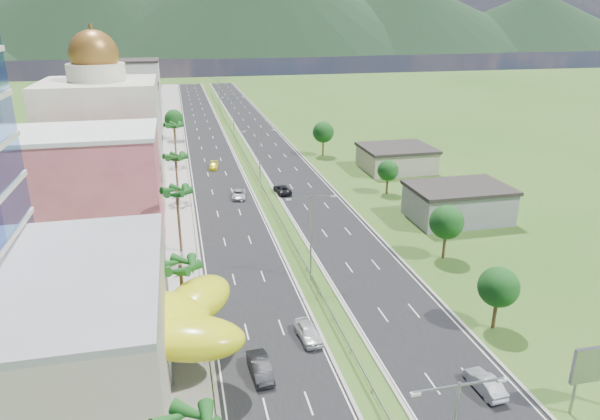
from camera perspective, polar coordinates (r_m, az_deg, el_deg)
ground at (r=58.64m, az=3.56°, el=-11.74°), size 500.00×500.00×0.00m
road_left at (r=141.29m, az=-9.84°, el=7.10°), size 11.00×260.00×0.04m
road_right at (r=142.84m, az=-3.79°, el=7.49°), size 11.00×260.00×0.04m
sidewalk_left at (r=141.12m, az=-13.72°, el=6.83°), size 7.00×260.00×0.12m
median_guardrail at (r=124.31m, az=-5.85°, el=5.82°), size 0.10×216.06×0.76m
streetlight_median_b at (r=64.21m, az=1.17°, el=-2.02°), size 6.04×0.25×11.00m
streetlight_median_c at (r=101.69m, az=-4.35°, el=6.24°), size 6.04×0.25×11.00m
streetlight_median_d at (r=145.46m, az=-7.14°, el=10.31°), size 6.04×0.25×11.00m
streetlight_median_e at (r=189.81m, az=-8.66°, el=12.48°), size 6.04×0.25×11.00m
lime_canopy at (r=51.03m, az=-17.48°, el=-11.43°), size 18.00×15.00×7.40m
pink_shophouse at (r=84.11m, az=-21.58°, el=2.47°), size 20.00×15.00×15.00m
domed_building at (r=105.38m, az=-20.23°, el=8.13°), size 20.00×20.00×28.70m
midrise_grey at (r=130.31m, az=-18.44°, el=8.89°), size 16.00×15.00×16.00m
midrise_beige at (r=152.17m, az=-17.73°, el=9.86°), size 16.00×15.00×13.00m
midrise_white at (r=174.52m, az=-17.32°, el=11.92°), size 16.00×15.00×18.00m
billboard at (r=50.79m, az=29.40°, el=-14.20°), size 5.20×0.35×6.20m
shed_near at (r=88.92m, az=16.48°, el=0.57°), size 15.00×10.00×5.00m
shed_far at (r=115.59m, az=10.23°, el=5.33°), size 14.00×12.00×4.40m
palm_tree_b at (r=55.09m, az=-12.64°, el=-6.06°), size 3.60×3.60×8.10m
palm_tree_c at (r=73.19m, az=-13.02°, el=1.71°), size 3.60×3.60×9.60m
palm_tree_d at (r=95.58m, az=-13.15°, el=5.37°), size 3.60×3.60×8.60m
palm_tree_e at (r=119.84m, az=-13.31°, el=8.63°), size 3.60×3.60×9.40m
leafy_tree_lfar at (r=144.92m, az=-13.30°, el=9.43°), size 4.90×4.90×8.05m
leafy_tree_ra at (r=58.66m, az=20.42°, el=-7.72°), size 4.20×4.20×6.90m
leafy_tree_rb at (r=73.17m, az=15.36°, el=-1.26°), size 4.55×4.55×7.47m
leafy_tree_rc at (r=98.66m, az=9.36°, el=4.17°), size 3.85×3.85×6.33m
leafy_tree_rd at (r=124.73m, az=2.50°, el=8.29°), size 4.90×4.90×8.05m
mountain_ridge at (r=504.22m, az=-4.63°, el=16.41°), size 860.00×140.00×90.00m
car_white_near_left at (r=55.20m, az=0.87°, el=-12.87°), size 2.31×4.93×1.63m
car_dark_left at (r=50.60m, az=-4.26°, el=-16.38°), size 2.03×4.99×1.61m
car_silver_mid_left at (r=96.41m, az=-6.54°, el=1.68°), size 2.96×5.28×1.39m
car_yellow_far_left at (r=116.11m, az=-9.20°, el=4.69°), size 2.49×4.75×1.31m
car_silver_right at (r=51.33m, az=19.12°, el=-17.06°), size 1.89×4.71×1.52m
car_dark_far_right at (r=98.49m, az=-1.92°, el=2.22°), size 2.91×5.52×1.48m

